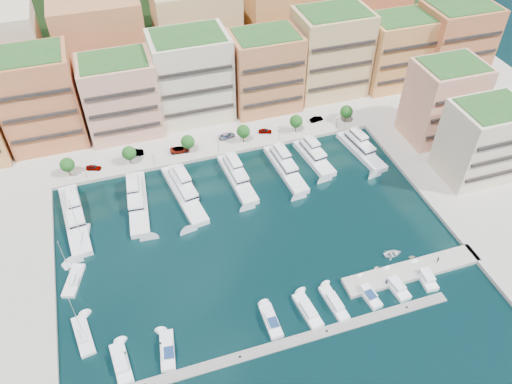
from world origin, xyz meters
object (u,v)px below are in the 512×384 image
(cruiser_8, at_px, (395,286))
(person_1, at_px, (438,260))
(yacht_2, at_px, (183,191))
(cruiser_7, at_px, (368,294))
(cruiser_1, at_px, (167,350))
(sailboat_2, at_px, (82,239))
(tender_3, at_px, (412,257))
(lamppost_4, at_px, (337,121))
(yacht_0, at_px, (74,215))
(car_0, at_px, (94,167))
(car_5, at_px, (316,119))
(car_3, at_px, (227,136))
(car_4, at_px, (265,131))
(yacht_6, at_px, (360,148))
(cruiser_9, at_px, (425,277))
(lamppost_0, at_px, (84,170))
(person_0, at_px, (387,282))
(yacht_3, at_px, (236,176))
(cruiser_5, at_px, (308,311))
(cruiser_4, at_px, (271,321))
(cruiser_6, at_px, (334,303))
(tree_3, at_px, (243,131))
(car_1, at_px, (134,152))
(sailboat_0, at_px, (84,336))
(yacht_1, at_px, (137,200))
(car_2, at_px, (180,150))
(yacht_4, at_px, (285,166))
(tree_2, at_px, (188,142))
(cruiser_0, at_px, (121,364))
(sailboat_1, at_px, (74,281))
(lamppost_2, at_px, (218,144))
(tender_2, at_px, (393,254))
(tree_4, at_px, (296,121))
(yacht_5, at_px, (313,155))
(tree_0, at_px, (67,165))
(tree_1, at_px, (129,153))
(lamppost_1, at_px, (153,156))
(lamppost_3, at_px, (279,132))

(cruiser_8, height_order, person_1, person_1)
(yacht_2, bearing_deg, cruiser_7, -54.53)
(cruiser_1, xyz_separation_m, sailboat_2, (-13.78, 34.69, -0.26))
(tender_3, bearing_deg, lamppost_4, 5.47)
(yacht_0, relative_size, tender_3, 15.20)
(car_0, height_order, car_5, car_0)
(yacht_0, bearing_deg, car_3, 23.63)
(cruiser_1, relative_size, car_4, 2.24)
(yacht_6, distance_m, cruiser_9, 45.33)
(lamppost_0, distance_m, cruiser_7, 77.55)
(yacht_6, height_order, person_0, yacht_6)
(yacht_3, relative_size, cruiser_5, 2.26)
(cruiser_4, xyz_separation_m, cruiser_6, (13.89, 0.01, -0.02))
(tree_3, xyz_separation_m, cruiser_5, (-3.85, -58.10, -4.20))
(yacht_6, relative_size, car_1, 3.81)
(cruiser_7, height_order, sailboat_0, sailboat_0)
(cruiser_1, height_order, cruiser_4, same)
(person_0, distance_m, person_1, 13.89)
(yacht_1, relative_size, car_2, 4.23)
(yacht_4, height_order, person_1, yacht_4)
(tree_3, distance_m, lamppost_0, 44.07)
(yacht_0, distance_m, sailboat_0, 34.00)
(tree_2, distance_m, lamppost_0, 28.11)
(lamppost_4, distance_m, cruiser_4, 68.64)
(cruiser_0, bearing_deg, sailboat_1, 108.34)
(cruiser_0, distance_m, car_1, 62.74)
(lamppost_2, relative_size, cruiser_9, 0.56)
(person_0, relative_size, person_1, 1.02)
(yacht_6, height_order, tender_2, yacht_6)
(tender_3, bearing_deg, car_3, 36.82)
(tree_4, distance_m, car_3, 20.51)
(tree_4, height_order, car_2, tree_4)
(tree_2, bearing_deg, yacht_5, -20.38)
(sailboat_1, bearing_deg, lamppost_2, 38.78)
(cruiser_6, distance_m, car_2, 62.65)
(tree_0, bearing_deg, cruiser_9, -38.99)
(yacht_5, bearing_deg, yacht_1, -176.62)
(sailboat_2, height_order, car_3, sailboat_2)
(tree_4, relative_size, yacht_6, 0.29)
(cruiser_8, relative_size, car_3, 1.63)
(person_1, bearing_deg, tree_2, -83.37)
(yacht_2, xyz_separation_m, person_0, (35.20, -42.08, 0.60))
(yacht_1, height_order, yacht_4, same)
(tree_1, bearing_deg, car_5, 3.31)
(tree_1, bearing_deg, yacht_1, -91.84)
(tree_4, height_order, yacht_5, tree_4)
(lamppost_1, xyz_separation_m, tender_2, (46.40, -47.58, -3.39))
(lamppost_1, relative_size, sailboat_1, 0.32)
(tree_1, xyz_separation_m, cruiser_9, (55.75, -58.08, -4.20))
(yacht_4, bearing_deg, lamppost_3, 77.51)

